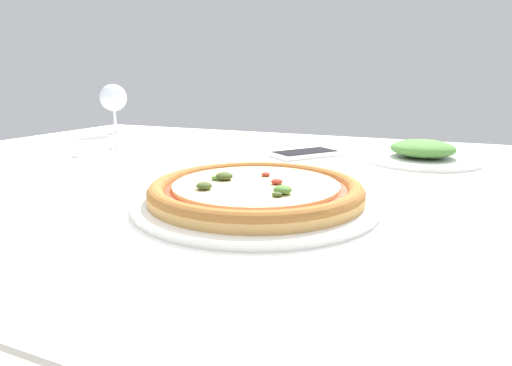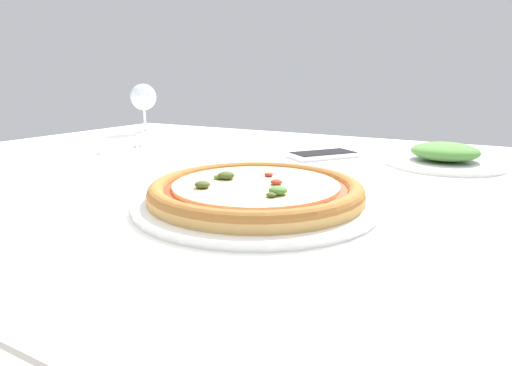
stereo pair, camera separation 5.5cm
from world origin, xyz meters
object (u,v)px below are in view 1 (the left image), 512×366
at_px(wine_glass_far_left, 113,99).
at_px(cell_phone, 305,154).
at_px(dining_table, 196,206).
at_px(pizza_plate, 256,193).
at_px(side_plate, 422,154).
at_px(fork, 102,150).

xyz_separation_m(wine_glass_far_left, cell_phone, (0.63, -0.14, -0.10)).
distance_m(dining_table, pizza_plate, 0.30).
relative_size(dining_table, pizza_plate, 4.11).
bearing_deg(cell_phone, wine_glass_far_left, 167.56).
relative_size(wine_glass_far_left, side_plate, 0.68).
bearing_deg(fork, dining_table, -11.92).
height_order(dining_table, wine_glass_far_left, wine_glass_far_left).
relative_size(fork, side_plate, 0.80).
height_order(pizza_plate, cell_phone, pizza_plate).
bearing_deg(wine_glass_far_left, fork, -54.19).
relative_size(pizza_plate, cell_phone, 2.01).
xyz_separation_m(pizza_plate, wine_glass_far_left, (-0.68, 0.51, 0.09)).
xyz_separation_m(wine_glass_far_left, side_plate, (0.86, -0.11, -0.09)).
bearing_deg(dining_table, pizza_plate, -42.31).
height_order(fork, cell_phone, cell_phone).
bearing_deg(fork, side_plate, 13.05).
bearing_deg(wine_glass_far_left, pizza_plate, -37.07).
height_order(pizza_plate, side_plate, side_plate).
relative_size(fork, wine_glass_far_left, 1.17).
distance_m(fork, cell_phone, 0.46).
bearing_deg(wine_glass_far_left, dining_table, -34.48).
distance_m(dining_table, wine_glass_far_left, 0.60).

